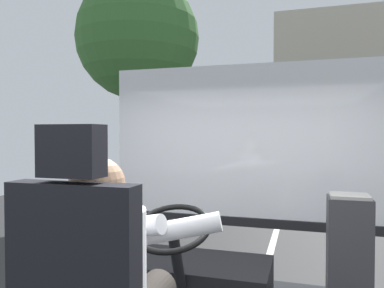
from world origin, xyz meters
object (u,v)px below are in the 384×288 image
steering_console (193,285)px  parked_car_black (380,155)px  bus_driver (106,274)px  fare_box (349,270)px

steering_console → parked_car_black: bearing=76.8°
bus_driver → parked_car_black: bus_driver is taller
steering_console → parked_car_black: (5.26, 22.36, -0.20)m
steering_console → parked_car_black: size_ratio=0.25×
parked_car_black → fare_box: bearing=-100.7°
bus_driver → parked_car_black: (5.26, 23.57, -0.73)m
fare_box → parked_car_black: (4.23, 22.42, -0.44)m
bus_driver → fare_box: size_ratio=0.91×
bus_driver → fare_box: bus_driver is taller
parked_car_black → bus_driver: bearing=-102.6°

